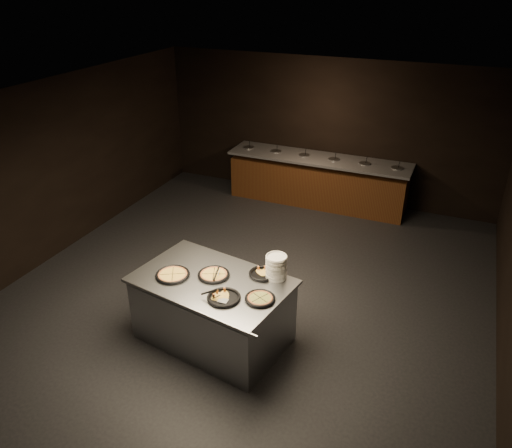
# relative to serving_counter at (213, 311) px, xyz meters

# --- Properties ---
(room) EXTENTS (7.02, 8.02, 2.92)m
(room) POSITION_rel_serving_counter_xyz_m (-0.02, 1.12, 1.01)
(room) COLOR black
(room) RESTS_ON ground
(salad_bar) EXTENTS (3.70, 0.83, 1.18)m
(salad_bar) POSITION_rel_serving_counter_xyz_m (-0.02, 4.68, -0.01)
(salad_bar) COLOR #533113
(salad_bar) RESTS_ON ground
(serving_counter) EXTENTS (2.11, 1.55, 0.93)m
(serving_counter) POSITION_rel_serving_counter_xyz_m (0.00, 0.00, 0.00)
(serving_counter) COLOR #ABAEB2
(serving_counter) RESTS_ON ground
(plate_stack) EXTENTS (0.27, 0.27, 0.32)m
(plate_stack) POSITION_rel_serving_counter_xyz_m (0.73, 0.36, 0.64)
(plate_stack) COLOR silver
(plate_stack) RESTS_ON serving_counter
(pan_veggie_whole) EXTENTS (0.44, 0.44, 0.04)m
(pan_veggie_whole) POSITION_rel_serving_counter_xyz_m (-0.49, -0.12, 0.51)
(pan_veggie_whole) COLOR black
(pan_veggie_whole) RESTS_ON serving_counter
(pan_cheese_whole) EXTENTS (0.41, 0.41, 0.04)m
(pan_cheese_whole) POSITION_rel_serving_counter_xyz_m (-0.01, 0.09, 0.51)
(pan_cheese_whole) COLOR black
(pan_cheese_whole) RESTS_ON serving_counter
(pan_cheese_slices_a) EXTENTS (0.36, 0.36, 0.04)m
(pan_cheese_slices_a) POSITION_rel_serving_counter_xyz_m (0.55, 0.36, 0.50)
(pan_cheese_slices_a) COLOR black
(pan_cheese_slices_a) RESTS_ON serving_counter
(pan_cheese_slices_b) EXTENTS (0.40, 0.40, 0.04)m
(pan_cheese_slices_b) POSITION_rel_serving_counter_xyz_m (0.33, -0.30, 0.50)
(pan_cheese_slices_b) COLOR black
(pan_cheese_slices_b) RESTS_ON serving_counter
(pan_veggie_slices) EXTENTS (0.37, 0.37, 0.04)m
(pan_veggie_slices) POSITION_rel_serving_counter_xyz_m (0.73, -0.15, 0.51)
(pan_veggie_slices) COLOR black
(pan_veggie_slices) RESTS_ON serving_counter
(server_left) EXTENTS (0.10, 0.32, 0.15)m
(server_left) POSITION_rel_serving_counter_xyz_m (0.05, 0.07, 0.56)
(server_left) COLOR #ABAEB2
(server_left) RESTS_ON serving_counter
(server_right) EXTENTS (0.34, 0.10, 0.16)m
(server_right) POSITION_rel_serving_counter_xyz_m (0.22, -0.37, 0.57)
(server_right) COLOR #ABAEB2
(server_right) RESTS_ON serving_counter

